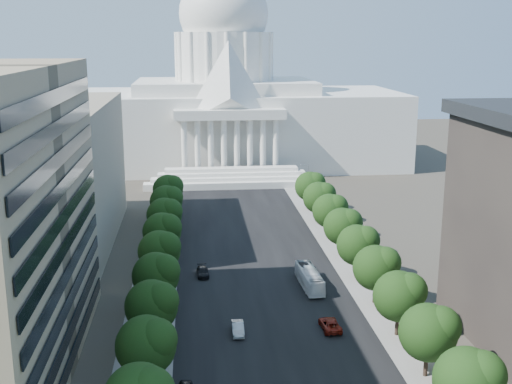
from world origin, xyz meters
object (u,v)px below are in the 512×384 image
object	(u,v)px
car_silver	(238,329)
car_red	(330,325)
city_bus	(309,278)
car_dark_b	(203,272)

from	to	relation	value
car_silver	car_red	world-z (taller)	car_silver
city_bus	car_red	bearing A→B (deg)	-92.60
car_dark_b	city_bus	xyz separation A→B (m)	(18.74, -7.44, 0.93)
car_silver	car_dark_b	bearing A→B (deg)	101.88
car_silver	car_dark_b	xyz separation A→B (m)	(-4.76, 24.52, -0.06)
car_dark_b	city_bus	size ratio (longest dim) A/B	0.43
car_silver	car_red	xyz separation A→B (m)	(14.01, -0.00, -0.02)
car_red	car_dark_b	world-z (taller)	car_red
car_silver	city_bus	bearing A→B (deg)	51.60
car_red	car_dark_b	distance (m)	30.88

